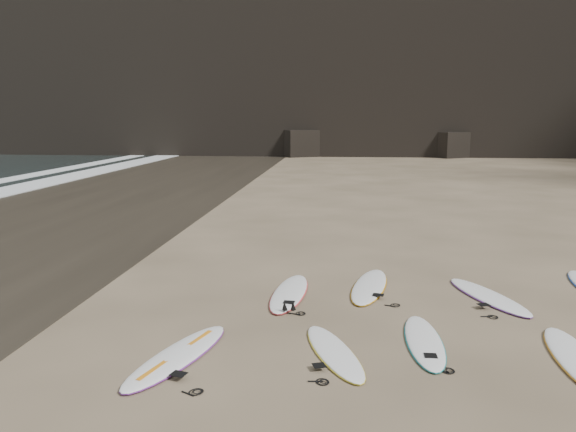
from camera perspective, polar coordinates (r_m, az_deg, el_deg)
name	(u,v)px	position (r m, az deg, el deg)	size (l,w,h in m)	color
ground	(457,348)	(9.63, 16.76, -12.75)	(240.00, 240.00, 0.00)	#897559
wet_sand	(28,221)	(22.05, -24.93, -0.47)	(12.00, 200.00, 0.01)	#383026
surfboard_0	(178,355)	(9.04, -11.13, -13.69)	(0.64, 2.65, 0.10)	white
surfboard_1	(334,351)	(9.05, 4.70, -13.55)	(0.54, 2.26, 0.08)	white
surfboard_2	(424,341)	(9.68, 13.66, -12.21)	(0.57, 2.35, 0.08)	white
surfboard_5	(289,292)	(11.82, 0.14, -7.76)	(0.64, 2.66, 0.10)	white
surfboard_6	(369,286)	(12.40, 8.28, -7.01)	(0.65, 2.72, 0.10)	white
surfboard_7	(488,296)	(12.30, 19.67, -7.65)	(0.63, 2.61, 0.09)	white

